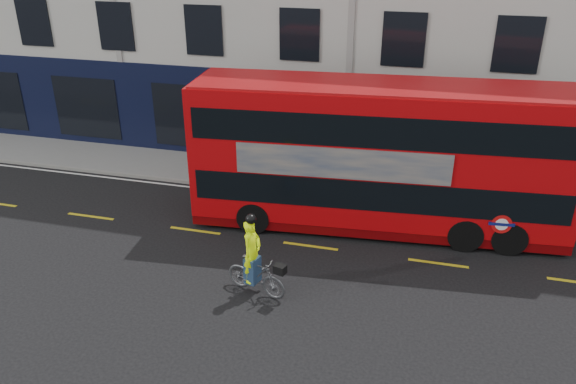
% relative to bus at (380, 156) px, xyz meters
% --- Properties ---
extents(ground, '(120.00, 120.00, 0.00)m').
position_rel_bus_xyz_m(ground, '(-1.83, -3.51, -2.52)').
color(ground, black).
rests_on(ground, ground).
extents(pavement, '(60.00, 3.00, 0.12)m').
position_rel_bus_xyz_m(pavement, '(-1.83, 2.99, -2.46)').
color(pavement, gray).
rests_on(pavement, ground).
extents(kerb, '(60.00, 0.12, 0.13)m').
position_rel_bus_xyz_m(kerb, '(-1.83, 1.49, -2.45)').
color(kerb, gray).
rests_on(kerb, ground).
extents(road_edge_line, '(58.00, 0.10, 0.01)m').
position_rel_bus_xyz_m(road_edge_line, '(-1.83, 1.19, -2.51)').
color(road_edge_line, silver).
rests_on(road_edge_line, ground).
extents(lane_dashes, '(58.00, 0.12, 0.01)m').
position_rel_bus_xyz_m(lane_dashes, '(-1.83, -2.01, -2.51)').
color(lane_dashes, gold).
rests_on(lane_dashes, ground).
extents(bus, '(12.36, 3.81, 4.91)m').
position_rel_bus_xyz_m(bus, '(0.00, 0.00, 0.00)').
color(bus, '#B8070B').
rests_on(bus, ground).
extents(cyclist, '(1.93, 1.01, 2.45)m').
position_rel_bus_xyz_m(cyclist, '(-2.77, -4.85, -1.70)').
color(cyclist, '#4D4F52').
rests_on(cyclist, ground).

